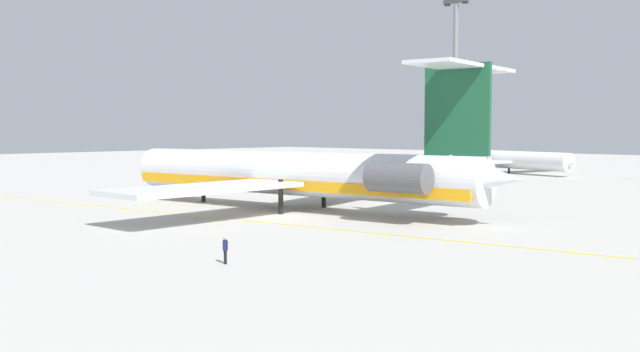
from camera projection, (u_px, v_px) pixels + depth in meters
ground at (276, 216)px, 63.79m from camera, size 358.33×358.33×0.00m
main_jetliner at (303, 173)px, 67.84m from camera, size 45.52×40.26×13.26m
airliner_far_left at (512, 160)px, 125.52m from camera, size 27.43×27.44×8.32m
ground_crew_near_tail at (225, 246)px, 40.99m from camera, size 0.42×0.26×1.65m
taxiway_centreline at (222, 218)px, 62.30m from camera, size 100.70×13.52×0.01m
light_mast at (455, 83)px, 102.16m from camera, size 4.00×0.70×26.65m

